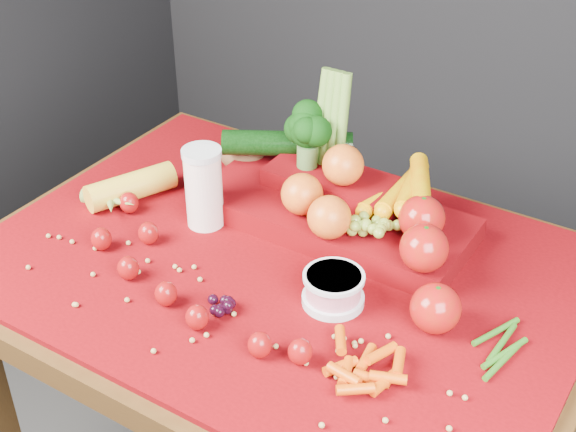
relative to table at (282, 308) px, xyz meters
The scene contains 12 objects.
table is the anchor object (origin of this frame).
red_cloth 0.10m from the table, ahead, with size 1.05×0.75×0.01m, color #6C0308.
milk_glass 0.27m from the table, behind, with size 0.07×0.07×0.16m.
yogurt_bowl 0.20m from the table, 20.34° to the right, with size 0.10×0.10×0.06m.
strawberry_scatter 0.23m from the table, 132.09° to the right, with size 0.54×0.28×0.05m.
dark_grape_cluster 0.21m from the table, 97.29° to the right, with size 0.06×0.05×0.03m, color black, non-canonical shape.
soybean_scatter 0.23m from the table, 90.00° to the right, with size 0.84×0.24×0.01m, color tan, non-canonical shape.
corn_ear 0.40m from the table, behind, with size 0.24×0.26×0.06m.
potato 0.37m from the table, 136.88° to the left, with size 0.11×0.08×0.07m, color brown.
baby_carrot_pile 0.33m from the table, 36.42° to the right, with size 0.17×0.17×0.03m, color #CE4807, non-canonical shape.
green_bean_pile 0.42m from the table, ahead, with size 0.14×0.12×0.01m, color #286316, non-canonical shape.
produce_mound 0.23m from the table, 74.06° to the left, with size 0.61×0.39×0.27m.
Camera 1 is at (0.62, -0.97, 1.62)m, focal length 50.00 mm.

